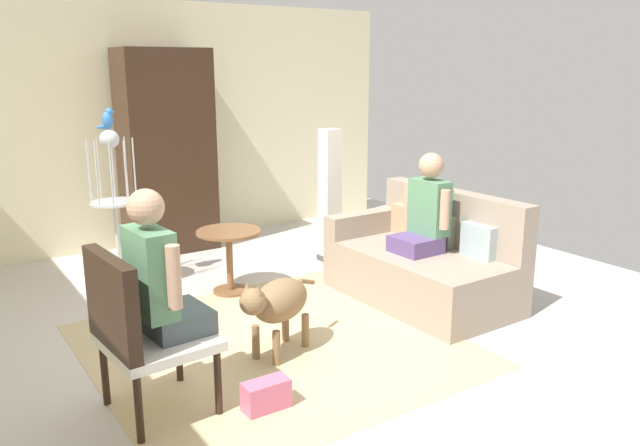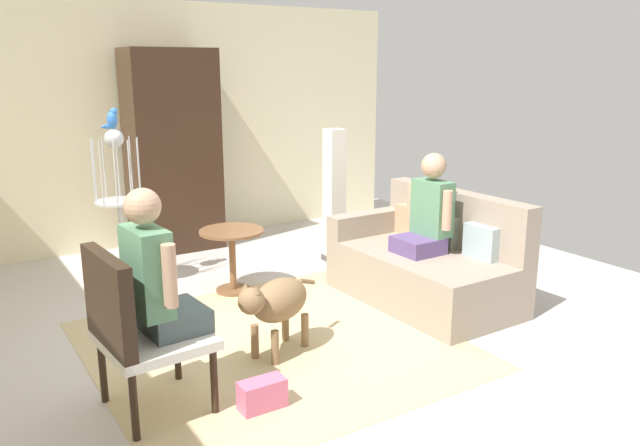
{
  "view_description": "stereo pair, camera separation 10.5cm",
  "coord_description": "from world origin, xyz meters",
  "px_view_note": "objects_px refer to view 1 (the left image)",
  "views": [
    {
      "loc": [
        -2.25,
        -3.88,
        2.01
      ],
      "look_at": [
        0.21,
        -0.18,
        0.9
      ],
      "focal_mm": 35.52,
      "sensor_mm": 36.0,
      "label": 1
    },
    {
      "loc": [
        -2.16,
        -3.94,
        2.01
      ],
      "look_at": [
        0.21,
        -0.18,
        0.9
      ],
      "focal_mm": 35.52,
      "sensor_mm": 36.0,
      "label": 2
    }
  ],
  "objects_px": {
    "column_lamp": "(330,197)",
    "armoire_cabinet": "(167,152)",
    "couch": "(424,263)",
    "handbag": "(266,395)",
    "dog": "(278,302)",
    "person_on_armchair": "(158,277)",
    "bird_cage_stand": "(115,205)",
    "person_on_couch": "(425,211)",
    "armchair": "(135,324)",
    "parrot": "(107,119)",
    "round_end_table": "(229,250)"
  },
  "relations": [
    {
      "from": "column_lamp",
      "to": "armoire_cabinet",
      "type": "xyz_separation_m",
      "value": [
        -1.24,
        1.35,
        0.41
      ]
    },
    {
      "from": "couch",
      "to": "armoire_cabinet",
      "type": "bearing_deg",
      "value": 115.41
    },
    {
      "from": "handbag",
      "to": "dog",
      "type": "bearing_deg",
      "value": 54.51
    },
    {
      "from": "couch",
      "to": "person_on_armchair",
      "type": "xyz_separation_m",
      "value": [
        -2.58,
        -0.53,
        0.51
      ]
    },
    {
      "from": "bird_cage_stand",
      "to": "person_on_couch",
      "type": "bearing_deg",
      "value": -40.39
    },
    {
      "from": "column_lamp",
      "to": "armoire_cabinet",
      "type": "relative_size",
      "value": 0.63
    },
    {
      "from": "bird_cage_stand",
      "to": "column_lamp",
      "type": "relative_size",
      "value": 1.06
    },
    {
      "from": "armchair",
      "to": "bird_cage_stand",
      "type": "distance_m",
      "value": 2.39
    },
    {
      "from": "bird_cage_stand",
      "to": "parrot",
      "type": "bearing_deg",
      "value": -180.0
    },
    {
      "from": "couch",
      "to": "round_end_table",
      "type": "relative_size",
      "value": 2.83
    },
    {
      "from": "armoire_cabinet",
      "to": "dog",
      "type": "bearing_deg",
      "value": -96.59
    },
    {
      "from": "couch",
      "to": "dog",
      "type": "relative_size",
      "value": 2.14
    },
    {
      "from": "person_on_couch",
      "to": "dog",
      "type": "relative_size",
      "value": 1.1
    },
    {
      "from": "person_on_armchair",
      "to": "dog",
      "type": "bearing_deg",
      "value": 15.39
    },
    {
      "from": "parrot",
      "to": "column_lamp",
      "type": "relative_size",
      "value": 0.13
    },
    {
      "from": "round_end_table",
      "to": "parrot",
      "type": "distance_m",
      "value": 1.56
    },
    {
      "from": "couch",
      "to": "bird_cage_stand",
      "type": "bearing_deg",
      "value": 140.66
    },
    {
      "from": "armoire_cabinet",
      "to": "parrot",
      "type": "bearing_deg",
      "value": -132.08
    },
    {
      "from": "couch",
      "to": "handbag",
      "type": "distance_m",
      "value": 2.27
    },
    {
      "from": "person_on_couch",
      "to": "parrot",
      "type": "xyz_separation_m",
      "value": [
        -2.12,
        1.8,
        0.75
      ]
    },
    {
      "from": "parrot",
      "to": "handbag",
      "type": "relative_size",
      "value": 0.65
    },
    {
      "from": "dog",
      "to": "column_lamp",
      "type": "height_order",
      "value": "column_lamp"
    },
    {
      "from": "round_end_table",
      "to": "armoire_cabinet",
      "type": "height_order",
      "value": "armoire_cabinet"
    },
    {
      "from": "couch",
      "to": "handbag",
      "type": "xyz_separation_m",
      "value": [
        -2.08,
        -0.88,
        -0.23
      ]
    },
    {
      "from": "couch",
      "to": "person_on_armchair",
      "type": "bearing_deg",
      "value": -168.34
    },
    {
      "from": "person_on_couch",
      "to": "armoire_cabinet",
      "type": "distance_m",
      "value": 3.05
    },
    {
      "from": "armchair",
      "to": "dog",
      "type": "height_order",
      "value": "armchair"
    },
    {
      "from": "person_on_armchair",
      "to": "bird_cage_stand",
      "type": "height_order",
      "value": "bird_cage_stand"
    },
    {
      "from": "parrot",
      "to": "column_lamp",
      "type": "bearing_deg",
      "value": -10.42
    },
    {
      "from": "round_end_table",
      "to": "handbag",
      "type": "relative_size",
      "value": 2.07
    },
    {
      "from": "round_end_table",
      "to": "handbag",
      "type": "distance_m",
      "value": 2.11
    },
    {
      "from": "armchair",
      "to": "handbag",
      "type": "relative_size",
      "value": 3.57
    },
    {
      "from": "couch",
      "to": "armchair",
      "type": "distance_m",
      "value": 2.8
    },
    {
      "from": "armchair",
      "to": "column_lamp",
      "type": "bearing_deg",
      "value": 35.87
    },
    {
      "from": "armchair",
      "to": "round_end_table",
      "type": "xyz_separation_m",
      "value": [
        1.36,
        1.62,
        -0.18
      ]
    },
    {
      "from": "round_end_table",
      "to": "dog",
      "type": "xyz_separation_m",
      "value": [
        -0.28,
        -1.35,
        -0.01
      ]
    },
    {
      "from": "armchair",
      "to": "person_on_armchair",
      "type": "bearing_deg",
      "value": 4.42
    },
    {
      "from": "parrot",
      "to": "armoire_cabinet",
      "type": "bearing_deg",
      "value": 47.92
    },
    {
      "from": "dog",
      "to": "person_on_couch",
      "type": "bearing_deg",
      "value": 8.69
    },
    {
      "from": "dog",
      "to": "parrot",
      "type": "bearing_deg",
      "value": 104.25
    },
    {
      "from": "round_end_table",
      "to": "column_lamp",
      "type": "xyz_separation_m",
      "value": [
        1.31,
        0.31,
        0.29
      ]
    },
    {
      "from": "armchair",
      "to": "person_on_couch",
      "type": "height_order",
      "value": "person_on_couch"
    },
    {
      "from": "round_end_table",
      "to": "person_on_couch",
      "type": "bearing_deg",
      "value": -39.79
    },
    {
      "from": "handbag",
      "to": "parrot",
      "type": "bearing_deg",
      "value": 91.84
    },
    {
      "from": "armchair",
      "to": "round_end_table",
      "type": "height_order",
      "value": "armchair"
    },
    {
      "from": "round_end_table",
      "to": "column_lamp",
      "type": "bearing_deg",
      "value": 13.34
    },
    {
      "from": "person_on_armchair",
      "to": "person_on_couch",
      "type": "bearing_deg",
      "value": 11.19
    },
    {
      "from": "round_end_table",
      "to": "bird_cage_stand",
      "type": "distance_m",
      "value": 1.12
    },
    {
      "from": "person_on_couch",
      "to": "handbag",
      "type": "bearing_deg",
      "value": -157.26
    },
    {
      "from": "dog",
      "to": "parrot",
      "type": "height_order",
      "value": "parrot"
    }
  ]
}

